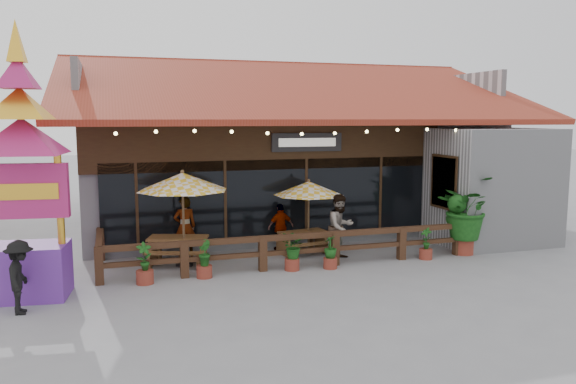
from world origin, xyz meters
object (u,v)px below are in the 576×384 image
object	(u,v)px
umbrella_left	(183,182)
umbrella_right	(309,189)
pedestrian	(20,277)
tropical_plant	(465,209)
picnic_table_left	(178,246)
picnic_table_right	(303,239)
thai_sign_tower	(22,143)

from	to	relation	value
umbrella_left	umbrella_right	bearing A→B (deg)	5.83
umbrella_left	pedestrian	distance (m)	4.78
umbrella_right	tropical_plant	xyz separation A→B (m)	(4.26, -1.47, -0.59)
picnic_table_left	picnic_table_right	world-z (taller)	picnic_table_left
umbrella_right	picnic_table_right	size ratio (longest dim) A/B	1.69
picnic_table_right	thai_sign_tower	world-z (taller)	thai_sign_tower
picnic_table_left	pedestrian	xyz separation A→B (m)	(-3.47, -2.96, 0.25)
pedestrian	picnic_table_left	bearing A→B (deg)	-50.23
picnic_table_left	pedestrian	bearing A→B (deg)	-139.47
umbrella_left	picnic_table_left	distance (m)	1.76
umbrella_right	picnic_table_right	world-z (taller)	umbrella_right
umbrella_left	picnic_table_left	size ratio (longest dim) A/B	1.43
picnic_table_right	thai_sign_tower	distance (m)	7.87
umbrella_left	picnic_table_right	xyz separation A→B (m)	(3.46, 0.32, -1.81)
picnic_table_right	tropical_plant	world-z (taller)	tropical_plant
picnic_table_left	umbrella_right	bearing A→B (deg)	2.48
picnic_table_right	pedestrian	xyz separation A→B (m)	(-7.06, -3.08, 0.31)
picnic_table_right	thai_sign_tower	size ratio (longest dim) A/B	0.24
umbrella_right	picnic_table_left	xyz separation A→B (m)	(-3.78, -0.16, -1.39)
umbrella_left	picnic_table_left	bearing A→B (deg)	122.67
tropical_plant	picnic_table_right	bearing A→B (deg)	162.28
picnic_table_right	pedestrian	size ratio (longest dim) A/B	1.04
thai_sign_tower	umbrella_right	bearing A→B (deg)	16.04
umbrella_right	tropical_plant	size ratio (longest dim) A/B	1.15
umbrella_left	picnic_table_left	world-z (taller)	umbrella_left
picnic_table_left	picnic_table_right	bearing A→B (deg)	1.81
pedestrian	picnic_table_right	bearing A→B (deg)	-67.21
umbrella_right	picnic_table_left	size ratio (longest dim) A/B	1.38
picnic_table_right	tropical_plant	xyz separation A→B (m)	(4.45, -1.42, 0.86)
thai_sign_tower	pedestrian	distance (m)	2.84
picnic_table_left	thai_sign_tower	bearing A→B (deg)	-150.85
picnic_table_right	umbrella_left	bearing A→B (deg)	-174.68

